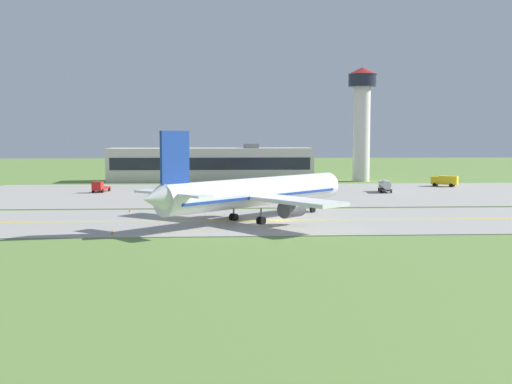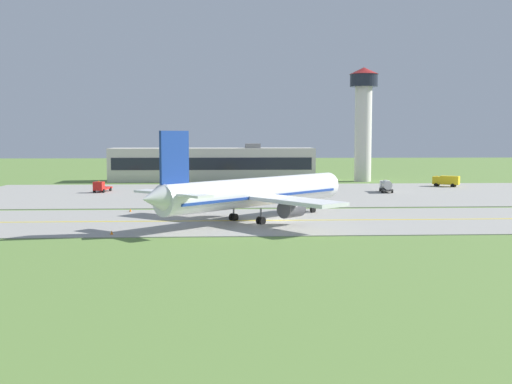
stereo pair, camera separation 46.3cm
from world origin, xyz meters
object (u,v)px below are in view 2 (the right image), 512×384
Objects in this scene: airplane_lead at (254,193)px; service_truck_pushback at (446,180)px; service_truck_baggage at (386,185)px; service_truck_fuel at (228,192)px; service_truck_catering at (101,187)px; control_tower at (363,114)px.

airplane_lead is 75.75m from service_truck_pushback.
service_truck_baggage is 1.00× the size of service_truck_pushback.
service_truck_fuel is (-3.46, 31.19, -2.60)m from airplane_lead.
service_truck_fuel is 0.94× the size of service_truck_catering.
service_truck_catering is at bearing 148.77° from service_truck_fuel.
service_truck_baggage is 36.07m from service_truck_fuel.
control_tower is at bearing 25.64° from service_truck_catering.
airplane_lead is 5.06× the size of service_truck_baggage.
service_truck_catering is (-30.24, 47.43, -2.95)m from airplane_lead.
service_truck_baggage is at bearing 21.39° from service_truck_fuel.
airplane_lead reaches higher than service_truck_catering.
control_tower reaches higher than service_truck_fuel.
service_truck_fuel is at bearing -152.09° from service_truck_pushback.
airplane_lead is 85.00m from control_tower.
control_tower reaches higher than airplane_lead.
service_truck_baggage is 36.90m from control_tower.
airplane_lead is 5.04× the size of service_truck_fuel.
control_tower reaches higher than service_truck_catering.
service_truck_baggage reaches higher than service_truck_catering.
service_truck_catering is 79.08m from service_truck_pushback.
service_truck_pushback is (78.30, 11.06, 0.35)m from service_truck_catering.
service_truck_catering is 71.30m from control_tower.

